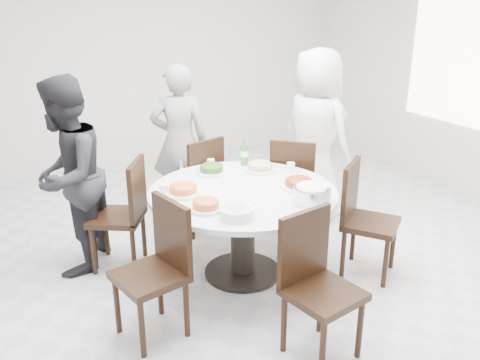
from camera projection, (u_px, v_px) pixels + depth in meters
name	position (u px, v px, depth m)	size (l,w,h in m)	color
floor	(239.00, 253.00, 4.60)	(6.00, 6.00, 0.01)	silver
wall_back	(135.00, 60.00, 6.62)	(6.00, 0.01, 2.80)	silver
dining_table	(243.00, 233.00, 4.15)	(1.50, 1.50, 0.75)	silver
chair_ne	(294.00, 184.00, 4.94)	(0.42, 0.42, 0.95)	black
chair_n	(194.00, 184.00, 4.94)	(0.42, 0.42, 0.95)	black
chair_nw	(117.00, 215.00, 4.25)	(0.42, 0.42, 0.95)	black
chair_sw	(149.00, 273.00, 3.35)	(0.42, 0.42, 0.95)	black
chair_s	(324.00, 291.00, 3.16)	(0.42, 0.42, 0.95)	black
chair_se	(371.00, 221.00, 4.13)	(0.42, 0.42, 0.95)	black
diner_right	(316.00, 136.00, 5.11)	(0.85, 0.55, 1.74)	white
diner_middle	(179.00, 142.00, 5.17)	(0.58, 0.38, 1.59)	black
diner_left	(67.00, 177.00, 4.11)	(0.79, 0.62, 1.63)	black
dish_greens	(212.00, 170.00, 4.38)	(0.26, 0.26, 0.07)	white
dish_pale	(260.00, 167.00, 4.43)	(0.27, 0.27, 0.07)	white
dish_orange	(183.00, 190.00, 3.92)	(0.28, 0.28, 0.07)	white
dish_redbrown	(299.00, 184.00, 4.05)	(0.29, 0.29, 0.07)	white
dish_tofu	(206.00, 206.00, 3.63)	(0.25, 0.25, 0.06)	white
rice_bowl	(312.00, 195.00, 3.75)	(0.28, 0.28, 0.12)	silver
soup_bowl	(237.00, 213.00, 3.51)	(0.24, 0.24, 0.07)	white
beverage_bottle	(244.00, 152.00, 4.57)	(0.07, 0.07, 0.25)	#32722D
tea_cups	(208.00, 165.00, 4.49)	(0.07, 0.07, 0.08)	white
chopsticks	(210.00, 167.00, 4.53)	(0.24, 0.04, 0.01)	tan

